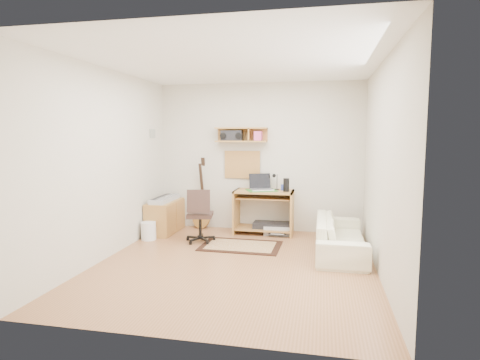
% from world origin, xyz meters
% --- Properties ---
extents(floor, '(3.60, 4.00, 0.01)m').
position_xyz_m(floor, '(0.00, 0.00, -0.01)').
color(floor, '#A26C43').
rests_on(floor, ground).
extents(ceiling, '(3.60, 4.00, 0.01)m').
position_xyz_m(ceiling, '(0.00, 0.00, 2.60)').
color(ceiling, white).
rests_on(ceiling, ground).
extents(back_wall, '(3.60, 0.01, 2.60)m').
position_xyz_m(back_wall, '(0.00, 2.00, 1.30)').
color(back_wall, beige).
rests_on(back_wall, ground).
extents(left_wall, '(0.01, 4.00, 2.60)m').
position_xyz_m(left_wall, '(-1.80, 0.00, 1.30)').
color(left_wall, beige).
rests_on(left_wall, ground).
extents(right_wall, '(0.01, 4.00, 2.60)m').
position_xyz_m(right_wall, '(1.80, 0.00, 1.30)').
color(right_wall, beige).
rests_on(right_wall, ground).
extents(wall_shelf, '(0.90, 0.25, 0.26)m').
position_xyz_m(wall_shelf, '(-0.30, 1.88, 1.70)').
color(wall_shelf, '#B78340').
rests_on(wall_shelf, back_wall).
extents(cork_board, '(0.64, 0.03, 0.49)m').
position_xyz_m(cork_board, '(-0.30, 1.98, 1.17)').
color(cork_board, '#A47952').
rests_on(cork_board, back_wall).
extents(wall_photo, '(0.02, 0.20, 0.15)m').
position_xyz_m(wall_photo, '(-1.79, 1.50, 1.72)').
color(wall_photo, '#4C8CBF').
rests_on(wall_photo, left_wall).
extents(desk, '(1.00, 0.55, 0.75)m').
position_xyz_m(desk, '(0.13, 1.73, 0.38)').
color(desk, '#B78340').
rests_on(desk, floor).
extents(laptop, '(0.49, 0.49, 0.29)m').
position_xyz_m(laptop, '(0.09, 1.71, 0.89)').
color(laptop, silver).
rests_on(laptop, desk).
extents(speaker, '(0.10, 0.10, 0.22)m').
position_xyz_m(speaker, '(0.51, 1.68, 0.86)').
color(speaker, black).
rests_on(speaker, desk).
extents(desk_lamp, '(0.09, 0.09, 0.28)m').
position_xyz_m(desk_lamp, '(0.34, 1.87, 0.89)').
color(desk_lamp, black).
rests_on(desk_lamp, desk).
extents(pencil_cup, '(0.07, 0.07, 0.10)m').
position_xyz_m(pencil_cup, '(0.44, 1.83, 0.80)').
color(pencil_cup, '#384AA9').
rests_on(pencil_cup, desk).
extents(boombox, '(0.37, 0.17, 0.19)m').
position_xyz_m(boombox, '(-0.47, 1.87, 1.68)').
color(boombox, black).
rests_on(boombox, wall_shelf).
extents(rug, '(1.22, 0.82, 0.02)m').
position_xyz_m(rug, '(-0.10, 0.86, 0.01)').
color(rug, '#C4B583').
rests_on(rug, floor).
extents(task_chair, '(0.52, 0.52, 0.87)m').
position_xyz_m(task_chair, '(-0.78, 0.98, 0.44)').
color(task_chair, '#32231E').
rests_on(task_chair, floor).
extents(cabinet, '(0.40, 0.90, 0.55)m').
position_xyz_m(cabinet, '(-1.58, 1.48, 0.28)').
color(cabinet, '#B78340').
rests_on(cabinet, floor).
extents(music_keyboard, '(0.26, 0.83, 0.07)m').
position_xyz_m(music_keyboard, '(-1.58, 1.48, 0.59)').
color(music_keyboard, '#B2B5BA').
rests_on(music_keyboard, cabinet).
extents(guitar, '(0.38, 0.27, 1.30)m').
position_xyz_m(guitar, '(-1.03, 1.86, 0.65)').
color(guitar, '#A06F31').
rests_on(guitar, floor).
extents(waste_basket, '(0.29, 0.29, 0.29)m').
position_xyz_m(waste_basket, '(-1.65, 0.93, 0.14)').
color(waste_basket, white).
rests_on(waste_basket, floor).
extents(printer, '(0.49, 0.39, 0.18)m').
position_xyz_m(printer, '(0.38, 1.74, 0.09)').
color(printer, '#A5A8AA').
rests_on(printer, floor).
extents(sofa, '(0.51, 1.74, 0.68)m').
position_xyz_m(sofa, '(1.38, 0.81, 0.34)').
color(sofa, beige).
rests_on(sofa, floor).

